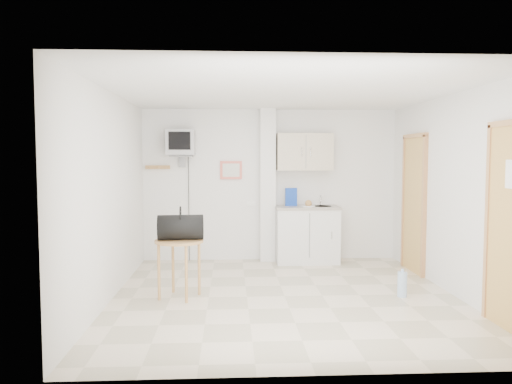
{
  "coord_description": "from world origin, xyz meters",
  "views": [
    {
      "loc": [
        -0.67,
        -6.02,
        1.71
      ],
      "look_at": [
        -0.32,
        0.6,
        1.25
      ],
      "focal_mm": 35.0,
      "sensor_mm": 36.0,
      "label": 1
    }
  ],
  "objects": [
    {
      "name": "duffel_bag",
      "position": [
        -1.27,
        0.03,
        0.87
      ],
      "size": [
        0.57,
        0.35,
        0.41
      ],
      "rotation": [
        0.0,
        0.0,
        0.08
      ],
      "color": "black",
      "rests_on": "round_table"
    },
    {
      "name": "kitchenette",
      "position": [
        0.57,
        2.0,
        0.8
      ],
      "size": [
        1.03,
        0.58,
        2.1
      ],
      "color": "silver",
      "rests_on": "ground"
    },
    {
      "name": "crt_television",
      "position": [
        -1.45,
        2.02,
        1.94
      ],
      "size": [
        0.44,
        0.45,
        2.15
      ],
      "color": "slate",
      "rests_on": "ground"
    },
    {
      "name": "room_envelope",
      "position": [
        0.24,
        0.09,
        1.54
      ],
      "size": [
        4.24,
        4.54,
        2.55
      ],
      "color": "white",
      "rests_on": "ground"
    },
    {
      "name": "round_table",
      "position": [
        -1.29,
        0.01,
        0.61
      ],
      "size": [
        0.59,
        0.59,
        0.71
      ],
      "rotation": [
        0.0,
        0.0,
        0.42
      ],
      "color": "#A26A40",
      "rests_on": "ground"
    },
    {
      "name": "water_bottle",
      "position": [
        1.44,
        -0.1,
        0.16
      ],
      "size": [
        0.12,
        0.12,
        0.35
      ],
      "color": "#A0BEDF",
      "rests_on": "ground"
    },
    {
      "name": "ground",
      "position": [
        0.0,
        0.0,
        0.0
      ],
      "size": [
        4.5,
        4.5,
        0.0
      ],
      "primitive_type": "plane",
      "color": "beige",
      "rests_on": "ground"
    }
  ]
}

